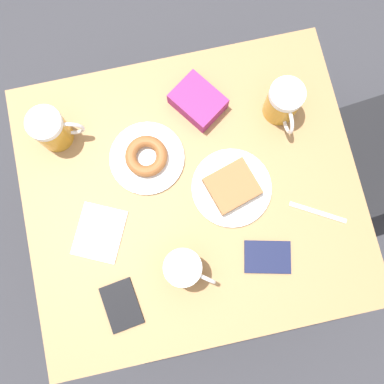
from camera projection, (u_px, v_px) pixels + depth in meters
ground_plane at (192, 221)px, 1.92m from camera, size 8.00×8.00×0.00m
table at (192, 197)px, 1.26m from camera, size 0.83×0.94×0.74m
plate_with_cake at (232, 187)px, 1.18m from camera, size 0.22×0.22×0.04m
plate_with_donut at (147, 157)px, 1.20m from camera, size 0.21×0.21×0.04m
beer_mug_left at (283, 103)px, 1.17m from camera, size 0.14×0.10×0.13m
beer_mug_center at (184, 268)px, 1.10m from camera, size 0.11×0.12×0.13m
beer_mug_right at (52, 129)px, 1.16m from camera, size 0.10×0.14×0.13m
napkin_folded at (99, 233)px, 1.17m from camera, size 0.19×0.18×0.00m
fork at (318, 212)px, 1.18m from camera, size 0.09×0.15×0.00m
passport_near_edge at (268, 257)px, 1.16m from camera, size 0.11×0.14×0.01m
passport_far_edge at (122, 305)px, 1.14m from camera, size 0.14×0.10×0.01m
blue_pouch at (198, 101)px, 1.21m from camera, size 0.18×0.17×0.05m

